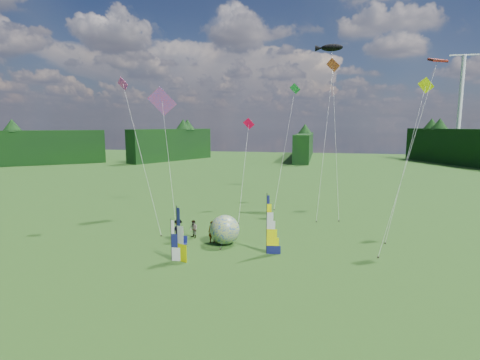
% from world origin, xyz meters
% --- Properties ---
extents(ground, '(220.00, 220.00, 0.00)m').
position_xyz_m(ground, '(0.00, 0.00, 0.00)').
color(ground, '#355019').
rests_on(ground, ground).
extents(treeline_ring, '(210.00, 210.00, 8.00)m').
position_xyz_m(treeline_ring, '(0.00, 0.00, 4.00)').
color(treeline_ring, black).
rests_on(treeline_ring, ground).
extents(turbine_right, '(8.00, 1.20, 30.00)m').
position_xyz_m(turbine_right, '(45.00, 102.00, 15.00)').
color(turbine_right, silver).
rests_on(turbine_right, ground).
extents(feather_banner_main, '(1.22, 0.27, 4.48)m').
position_xyz_m(feather_banner_main, '(1.11, 3.63, 2.24)').
color(feather_banner_main, navy).
rests_on(feather_banner_main, ground).
extents(side_banner_left, '(1.04, 0.46, 3.88)m').
position_xyz_m(side_banner_left, '(-4.88, 0.89, 1.94)').
color(side_banner_left, '#FFF800').
rests_on(side_banner_left, ground).
extents(side_banner_far, '(0.90, 0.15, 2.98)m').
position_xyz_m(side_banner_far, '(-5.29, 0.77, 1.49)').
color(side_banner_far, white).
rests_on(side_banner_far, ground).
extents(bol_inflatable, '(3.09, 3.09, 2.39)m').
position_xyz_m(bol_inflatable, '(-2.54, 5.27, 1.20)').
color(bol_inflatable, '#002BA3').
rests_on(bol_inflatable, ground).
extents(spectator_a, '(0.66, 0.43, 1.79)m').
position_xyz_m(spectator_a, '(-3.64, 5.39, 0.90)').
color(spectator_a, '#66594C').
rests_on(spectator_a, ground).
extents(spectator_b, '(0.82, 0.75, 1.55)m').
position_xyz_m(spectator_b, '(-5.58, 6.31, 0.77)').
color(spectator_b, '#66594C').
rests_on(spectator_b, ground).
extents(spectator_c, '(0.86, 1.29, 1.88)m').
position_xyz_m(spectator_c, '(-6.51, 5.16, 0.94)').
color(spectator_c, '#66594C').
rests_on(spectator_c, ground).
extents(spectator_d, '(1.02, 0.88, 1.65)m').
position_xyz_m(spectator_d, '(-3.33, 7.79, 0.83)').
color(spectator_d, '#66594C').
rests_on(spectator_d, ground).
extents(camp_chair, '(0.66, 0.66, 1.00)m').
position_xyz_m(camp_chair, '(-5.39, 3.37, 0.50)').
color(camp_chair, '#0D124B').
rests_on(camp_chair, ground).
extents(kite_whale, '(7.15, 15.18, 20.64)m').
position_xyz_m(kite_whale, '(6.32, 20.44, 10.32)').
color(kite_whale, black).
rests_on(kite_whale, ground).
extents(kite_rainbow_delta, '(13.32, 14.87, 14.69)m').
position_xyz_m(kite_rainbow_delta, '(-9.97, 11.67, 7.35)').
color(kite_rainbow_delta, '#E63938').
rests_on(kite_rainbow_delta, ground).
extents(kite_parafoil, '(10.50, 11.40, 16.29)m').
position_xyz_m(kite_parafoil, '(11.54, 7.65, 8.15)').
color(kite_parafoil, '#B21E12').
rests_on(kite_parafoil, ground).
extents(small_kite_red, '(5.64, 11.88, 10.90)m').
position_xyz_m(small_kite_red, '(-3.22, 16.26, 5.45)').
color(small_kite_red, '#F30437').
rests_on(small_kite_red, ground).
extents(small_kite_orange, '(7.34, 11.85, 17.77)m').
position_xyz_m(small_kite_orange, '(5.28, 18.25, 8.88)').
color(small_kite_orange, '#FF5C30').
rests_on(small_kite_orange, ground).
extents(small_kite_yellow, '(7.49, 10.09, 14.46)m').
position_xyz_m(small_kite_yellow, '(12.20, 11.58, 7.23)').
color(small_kite_yellow, '#E3FF00').
rests_on(small_kite_yellow, ground).
extents(small_kite_pink, '(9.26, 8.55, 14.66)m').
position_xyz_m(small_kite_pink, '(-11.34, 8.52, 7.33)').
color(small_kite_pink, '#F244AD').
rests_on(small_kite_pink, ground).
extents(small_kite_green, '(5.37, 13.34, 15.69)m').
position_xyz_m(small_kite_green, '(0.51, 23.72, 7.84)').
color(small_kite_green, green).
rests_on(small_kite_green, ground).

